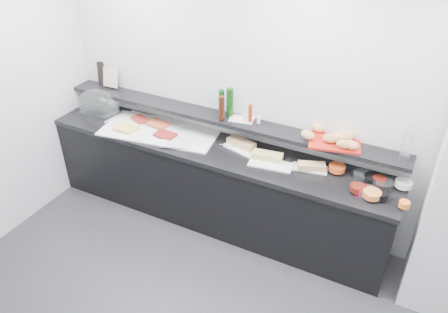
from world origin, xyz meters
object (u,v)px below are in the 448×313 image
at_px(framed_print, 108,73).
at_px(bread_tray, 335,142).
at_px(sandwich_plate_mid, 271,164).
at_px(condiment_tray, 242,119).
at_px(carafe, 408,143).
at_px(cloche_base, 101,114).

bearing_deg(framed_print, bread_tray, -27.49).
height_order(sandwich_plate_mid, bread_tray, bread_tray).
relative_size(sandwich_plate_mid, bread_tray, 0.91).
bearing_deg(sandwich_plate_mid, condiment_tray, 140.45).
xyz_separation_m(sandwich_plate_mid, condiment_tray, (-0.42, 0.25, 0.25)).
relative_size(condiment_tray, carafe, 0.78).
bearing_deg(sandwich_plate_mid, cloche_base, 169.68).
xyz_separation_m(bread_tray, carafe, (0.58, 0.03, 0.14)).
distance_m(sandwich_plate_mid, bread_tray, 0.60).
relative_size(bread_tray, carafe, 1.47).
height_order(framed_print, bread_tray, framed_print).
relative_size(cloche_base, sandwich_plate_mid, 1.03).
xyz_separation_m(sandwich_plate_mid, carafe, (1.08, 0.25, 0.39)).
bearing_deg(carafe, framed_print, 178.22).
bearing_deg(cloche_base, bread_tray, 10.31).
bearing_deg(cloche_base, framed_print, 109.62).
bearing_deg(carafe, condiment_tray, 179.92).
distance_m(cloche_base, sandwich_plate_mid, 2.06).
distance_m(condiment_tray, carafe, 1.51).
xyz_separation_m(cloche_base, bread_tray, (2.56, 0.15, 0.24)).
relative_size(sandwich_plate_mid, framed_print, 1.54).
height_order(sandwich_plate_mid, condiment_tray, condiment_tray).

